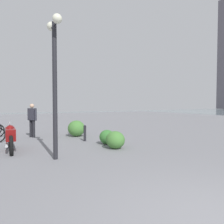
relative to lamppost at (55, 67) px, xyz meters
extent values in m
cylinder|color=#232328|center=(0.00, 0.00, -0.75)|extent=(0.14, 0.14, 4.18)
cylinder|color=#232328|center=(0.00, 0.00, 1.24)|extent=(0.70, 0.06, 0.06)
sphere|color=#EAEACC|center=(-0.35, 0.00, 1.32)|extent=(0.28, 0.28, 0.28)
sphere|color=#EAEACC|center=(0.35, 0.00, 1.32)|extent=(0.28, 0.28, 0.28)
torus|color=black|center=(1.25, 1.16, -2.54)|extent=(0.72, 0.14, 0.72)
torus|color=black|center=(2.70, 1.11, -2.54)|extent=(0.72, 0.14, 0.72)
cube|color=maroon|center=(1.93, 1.13, -2.22)|extent=(1.11, 0.36, 0.40)
ellipsoid|color=maroon|center=(2.16, 1.13, -2.04)|extent=(0.45, 0.29, 0.24)
cylinder|color=silver|center=(2.64, 1.11, -2.21)|extent=(0.18, 0.07, 0.66)
cylinder|color=silver|center=(2.58, 1.11, -1.86)|extent=(0.60, 0.06, 0.04)
cylinder|color=silver|center=(1.53, 1.29, -2.54)|extent=(0.55, 0.11, 0.09)
cylinder|color=black|center=(4.76, -0.12, -2.39)|extent=(0.14, 0.14, 0.90)
cylinder|color=black|center=(4.93, -0.01, -2.39)|extent=(0.14, 0.14, 0.90)
cube|color=#2D2D38|center=(4.84, -0.06, -1.66)|extent=(0.47, 0.41, 0.60)
sphere|color=tan|center=(4.84, -0.06, -1.24)|extent=(0.22, 0.22, 0.22)
cylinder|color=#2D2D38|center=(4.62, -0.20, -1.69)|extent=(0.10, 0.10, 0.58)
cylinder|color=#2D2D38|center=(5.06, 0.07, -1.69)|extent=(0.10, 0.10, 0.58)
cylinder|color=#232328|center=(2.51, -1.99, -2.52)|extent=(0.12, 0.12, 0.63)
sphere|color=#232328|center=(2.51, -1.99, -2.16)|extent=(0.13, 0.13, 0.13)
cylinder|color=#232328|center=(4.89, -2.13, -2.56)|extent=(0.12, 0.12, 0.56)
sphere|color=#232328|center=(4.89, -2.13, -2.23)|extent=(0.13, 0.13, 0.13)
ellipsoid|color=#387533|center=(1.36, -2.53, -2.54)|extent=(0.71, 0.64, 0.61)
ellipsoid|color=#477F38|center=(4.06, -2.13, -2.42)|extent=(0.98, 0.88, 0.83)
ellipsoid|color=#477F38|center=(0.42, -2.39, -2.50)|extent=(0.79, 0.71, 0.67)
camera|label=1|loc=(-6.54, 1.66, -1.11)|focal=34.09mm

